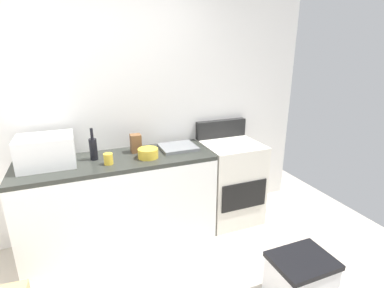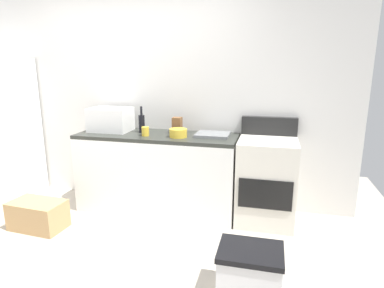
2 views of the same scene
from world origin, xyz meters
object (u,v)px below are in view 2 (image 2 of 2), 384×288
object	(u,v)px
mixing_bowl	(178,133)
storage_bin	(250,273)
wine_bottle	(142,123)
knife_block	(177,125)
stove_oven	(266,180)
coffee_mug	(145,131)
cardboard_box_medium	(38,215)
refrigerator	(1,129)
microwave	(111,119)

from	to	relation	value
mixing_bowl	storage_bin	world-z (taller)	mixing_bowl
storage_bin	wine_bottle	bearing A→B (deg)	135.78
knife_block	mixing_bowl	xyz separation A→B (m)	(0.07, -0.20, -0.04)
knife_block	stove_oven	bearing A→B (deg)	-6.32
coffee_mug	cardboard_box_medium	bearing A→B (deg)	-146.69
cardboard_box_medium	coffee_mug	bearing A→B (deg)	33.31
refrigerator	knife_block	size ratio (longest dim) A/B	9.67
mixing_bowl	cardboard_box_medium	bearing A→B (deg)	-153.55
knife_block	cardboard_box_medium	distance (m)	1.74
stove_oven	coffee_mug	world-z (taller)	stove_oven
stove_oven	mixing_bowl	xyz separation A→B (m)	(-0.94, -0.09, 0.48)
coffee_mug	stove_oven	bearing A→B (deg)	5.20
wine_bottle	storage_bin	xyz separation A→B (m)	(1.35, -1.31, -0.82)
refrigerator	mixing_bowl	xyz separation A→B (m)	(2.33, -0.04, 0.07)
refrigerator	cardboard_box_medium	distance (m)	1.42
cardboard_box_medium	storage_bin	distance (m)	2.26
stove_oven	storage_bin	xyz separation A→B (m)	(-0.07, -1.26, -0.27)
mixing_bowl	cardboard_box_medium	xyz separation A→B (m)	(-1.33, -0.66, -0.80)
microwave	knife_block	size ratio (longest dim) A/B	2.56
mixing_bowl	microwave	bearing A→B (deg)	170.96
refrigerator	knife_block	world-z (taller)	refrigerator
coffee_mug	storage_bin	world-z (taller)	coffee_mug
stove_oven	knife_block	distance (m)	1.15
knife_block	cardboard_box_medium	xyz separation A→B (m)	(-1.25, -0.86, -0.84)
stove_oven	cardboard_box_medium	world-z (taller)	stove_oven
mixing_bowl	cardboard_box_medium	distance (m)	1.68
wine_bottle	mixing_bowl	bearing A→B (deg)	-16.29
stove_oven	microwave	bearing A→B (deg)	178.54
microwave	refrigerator	bearing A→B (deg)	-176.05
wine_bottle	knife_block	distance (m)	0.41
wine_bottle	coffee_mug	world-z (taller)	wine_bottle
knife_block	wine_bottle	bearing A→B (deg)	-170.85
microwave	knife_block	xyz separation A→B (m)	(0.79, 0.07, -0.05)
coffee_mug	refrigerator	bearing A→B (deg)	178.14
knife_block	mixing_bowl	distance (m)	0.22
wine_bottle	coffee_mug	bearing A→B (deg)	-56.71
refrigerator	wine_bottle	size ratio (longest dim) A/B	5.80
cardboard_box_medium	storage_bin	size ratio (longest dim) A/B	1.20
knife_block	cardboard_box_medium	size ratio (longest dim) A/B	0.33
wine_bottle	storage_bin	distance (m)	2.05
stove_oven	coffee_mug	xyz separation A→B (m)	(-1.31, -0.12, 0.48)
microwave	wine_bottle	xyz separation A→B (m)	(0.39, 0.00, -0.03)
knife_block	cardboard_box_medium	world-z (taller)	knife_block
stove_oven	coffee_mug	bearing A→B (deg)	-174.80
stove_oven	cardboard_box_medium	bearing A→B (deg)	-161.70
refrigerator	coffee_mug	distance (m)	1.96
microwave	storage_bin	bearing A→B (deg)	-37.04
coffee_mug	storage_bin	size ratio (longest dim) A/B	0.22
cardboard_box_medium	knife_block	bearing A→B (deg)	34.52
wine_bottle	coffee_mug	size ratio (longest dim) A/B	3.00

